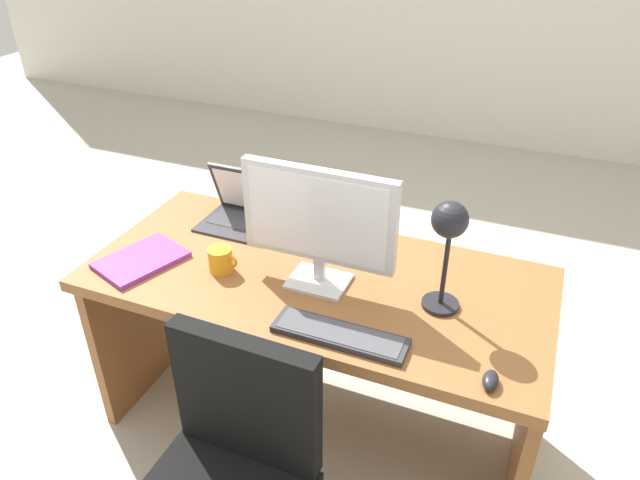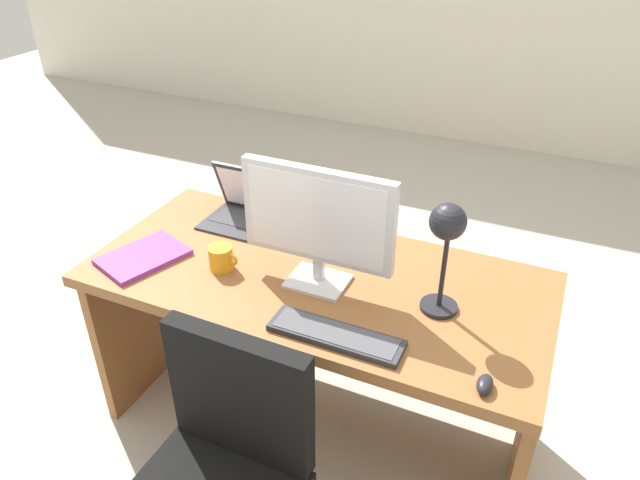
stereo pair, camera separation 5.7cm
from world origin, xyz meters
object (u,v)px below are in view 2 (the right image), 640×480
desk (321,314)px  book (143,257)px  mouse (485,384)px  coffee_mug (221,258)px  monitor (318,220)px  desk_lamp (446,236)px  laptop (249,204)px  keyboard (336,335)px

desk → book: book is taller
mouse → coffee_mug: bearing=168.2°
monitor → desk_lamp: monitor is taller
desk_lamp → book: size_ratio=1.13×
monitor → desk_lamp: bearing=1.1°
desk → book: size_ratio=4.63×
monitor → mouse: monitor is taller
monitor → book: size_ratio=1.50×
laptop → keyboard: (0.60, -0.53, -0.06)m
coffee_mug → book: bearing=-167.5°
desk → monitor: monitor is taller
keyboard → desk: bearing=121.1°
laptop → book: size_ratio=0.91×
desk → keyboard: (0.19, -0.32, 0.22)m
keyboard → mouse: (0.45, -0.03, 0.01)m
mouse → desk_lamp: desk_lamp is taller
mouse → book: (-1.25, 0.13, -0.01)m
desk → laptop: laptop is taller
mouse → book: 1.26m
keyboard → book: size_ratio=1.20×
desk → monitor: bearing=-72.5°
monitor → keyboard: monitor is taller
keyboard → mouse: mouse is taller
book → coffee_mug: coffee_mug is taller
keyboard → book: 0.81m
coffee_mug → keyboard: bearing=-19.0°
desk → keyboard: bearing=-58.9°
desk → monitor: (0.03, -0.09, 0.45)m
keyboard → coffee_mug: coffee_mug is taller
desk → mouse: size_ratio=20.72×
mouse → book: bearing=173.8°
desk_lamp → coffee_mug: desk_lamp is taller
monitor → keyboard: 0.37m
monitor → laptop: (-0.43, 0.29, -0.18)m
desk → keyboard: keyboard is taller
mouse → laptop: bearing=152.2°
desk_lamp → book: bearing=-172.8°
desk_lamp → keyboard: bearing=-135.1°
coffee_mug → desk_lamp: bearing=5.1°
laptop → book: laptop is taller
desk → laptop: bearing=153.4°
keyboard → book: keyboard is taller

